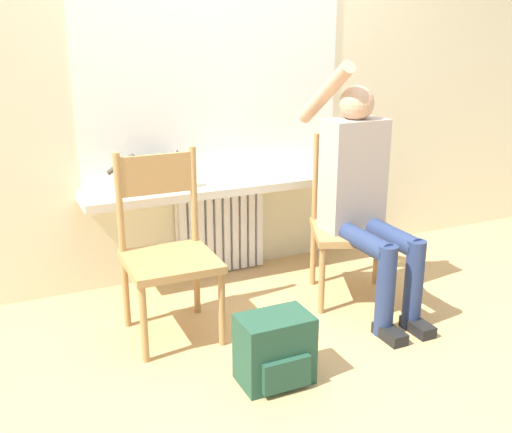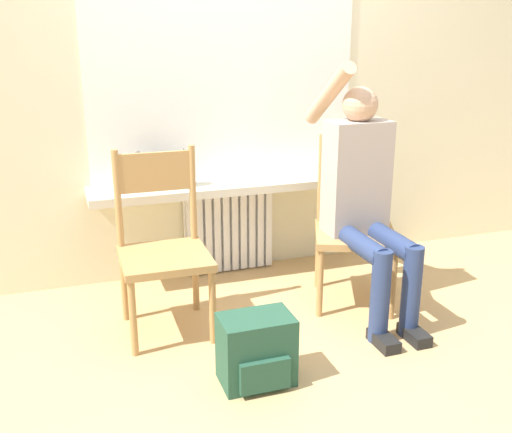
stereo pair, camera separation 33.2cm
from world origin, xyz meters
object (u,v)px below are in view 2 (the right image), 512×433
(cat, at_px, (163,164))
(backpack, at_px, (257,350))
(person, at_px, (365,194))
(chair_left, at_px, (163,245))
(chair_right, at_px, (355,223))

(cat, relative_size, backpack, 1.46)
(person, bearing_deg, chair_left, 173.24)
(cat, bearing_deg, chair_left, -101.88)
(cat, bearing_deg, person, -33.86)
(chair_right, distance_m, cat, 1.17)
(chair_left, xyz_separation_m, chair_right, (1.11, -0.00, 0.00))
(person, relative_size, backpack, 4.23)
(chair_right, relative_size, person, 0.69)
(chair_left, bearing_deg, person, -5.94)
(backpack, bearing_deg, chair_right, 38.50)
(chair_left, relative_size, backpack, 2.91)
(person, bearing_deg, chair_right, 81.58)
(chair_right, bearing_deg, chair_left, -157.09)
(backpack, bearing_deg, cat, 98.58)
(chair_right, xyz_separation_m, person, (-0.02, -0.12, 0.21))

